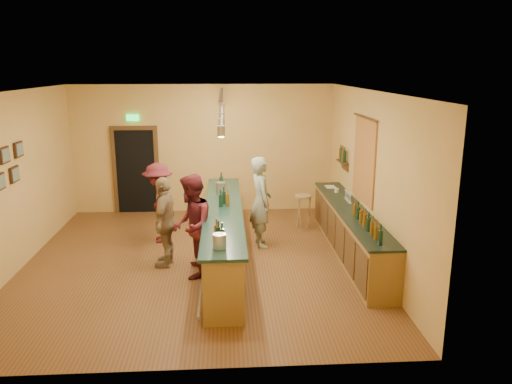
{
  "coord_description": "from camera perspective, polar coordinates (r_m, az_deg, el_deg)",
  "views": [
    {
      "loc": [
        0.55,
        -8.95,
        3.63
      ],
      "look_at": [
        1.12,
        0.2,
        1.31
      ],
      "focal_mm": 35.0,
      "sensor_mm": 36.0,
      "label": 1
    }
  ],
  "objects": [
    {
      "name": "back_counter",
      "position": [
        9.96,
        10.73,
        -4.44
      ],
      "size": [
        0.6,
        4.55,
        1.27
      ],
      "color": "olive",
      "rests_on": "floor"
    },
    {
      "name": "customer_b",
      "position": [
        9.34,
        -10.34,
        -3.35
      ],
      "size": [
        0.56,
        1.04,
        1.69
      ],
      "primitive_type": "imported",
      "rotation": [
        0.0,
        0.0,
        -1.72
      ],
      "color": "#997A51",
      "rests_on": "floor"
    },
    {
      "name": "bottle_shelf",
      "position": [
        11.34,
        9.89,
        4.03
      ],
      "size": [
        0.17,
        0.55,
        0.54
      ],
      "color": "#453014",
      "rests_on": "wall_right"
    },
    {
      "name": "tasting_bar",
      "position": [
        9.45,
        -3.73,
        -4.47
      ],
      "size": [
        0.73,
        5.1,
        1.38
      ],
      "color": "olive",
      "rests_on": "floor"
    },
    {
      "name": "floor",
      "position": [
        9.68,
        -6.61,
        -7.91
      ],
      "size": [
        7.0,
        7.0,
        0.0
      ],
      "primitive_type": "plane",
      "color": "brown",
      "rests_on": "ground"
    },
    {
      "name": "wall_right",
      "position": [
        9.57,
        12.92,
        1.61
      ],
      "size": [
        0.02,
        7.0,
        3.2
      ],
      "primitive_type": "cube",
      "color": "gold",
      "rests_on": "floor"
    },
    {
      "name": "bar_stool",
      "position": [
        11.32,
        5.38,
        -1.07
      ],
      "size": [
        0.39,
        0.39,
        0.8
      ],
      "rotation": [
        0.0,
        0.0,
        0.31
      ],
      "color": "olive",
      "rests_on": "floor"
    },
    {
      "name": "pendant_track",
      "position": [
        8.98,
        -3.97,
        10.06
      ],
      "size": [
        0.11,
        4.6,
        0.5
      ],
      "color": "silver",
      "rests_on": "ceiling"
    },
    {
      "name": "customer_c",
      "position": [
        10.66,
        -11.07,
        -1.21
      ],
      "size": [
        0.82,
        1.19,
        1.69
      ],
      "primitive_type": "imported",
      "rotation": [
        0.0,
        0.0,
        -1.38
      ],
      "color": "#59191E",
      "rests_on": "floor"
    },
    {
      "name": "ceiling",
      "position": [
        8.98,
        -7.2,
        11.37
      ],
      "size": [
        6.5,
        7.0,
        0.02
      ],
      "primitive_type": "cube",
      "color": "silver",
      "rests_on": "wall_back"
    },
    {
      "name": "bartender",
      "position": [
        10.18,
        0.57,
        -1.13
      ],
      "size": [
        0.56,
        0.75,
        1.87
      ],
      "primitive_type": "imported",
      "rotation": [
        0.0,
        0.0,
        1.74
      ],
      "color": "gray",
      "rests_on": "floor"
    },
    {
      "name": "wall_front",
      "position": [
        5.84,
        -8.77,
        -6.26
      ],
      "size": [
        6.5,
        0.02,
        3.2
      ],
      "primitive_type": "cube",
      "color": "gold",
      "rests_on": "floor"
    },
    {
      "name": "tapestry",
      "position": [
        9.89,
        12.25,
        3.53
      ],
      "size": [
        0.03,
        1.4,
        1.6
      ],
      "primitive_type": "cube",
      "color": "maroon",
      "rests_on": "wall_right"
    },
    {
      "name": "doorway",
      "position": [
        12.87,
        -13.57,
        2.61
      ],
      "size": [
        1.15,
        0.09,
        2.48
      ],
      "color": "black",
      "rests_on": "wall_back"
    },
    {
      "name": "wall_left",
      "position": [
        9.93,
        -25.96,
        0.98
      ],
      "size": [
        0.02,
        7.0,
        3.2
      ],
      "primitive_type": "cube",
      "color": "gold",
      "rests_on": "floor"
    },
    {
      "name": "customer_a",
      "position": [
        8.79,
        -7.35,
        -3.88
      ],
      "size": [
        0.73,
        0.92,
        1.83
      ],
      "primitive_type": "imported",
      "rotation": [
        0.0,
        0.0,
        -1.61
      ],
      "color": "#59191E",
      "rests_on": "floor"
    },
    {
      "name": "wall_back",
      "position": [
        12.63,
        -6.03,
        4.89
      ],
      "size": [
        6.5,
        0.02,
        3.2
      ],
      "primitive_type": "cube",
      "color": "gold",
      "rests_on": "floor"
    }
  ]
}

